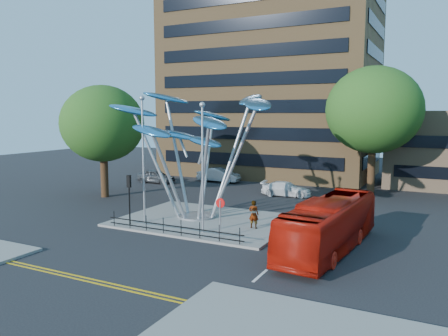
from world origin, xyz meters
The scene contains 18 objects.
ground centered at (0.00, 0.00, 0.00)m, with size 120.00×120.00×0.00m, color black.
traffic_island centered at (-1.00, 6.00, 0.07)m, with size 12.00×9.00×0.15m, color slate.
double_yellow_near centered at (0.00, -6.00, 0.01)m, with size 40.00×0.12×0.01m, color gold.
double_yellow_far centered at (0.00, -6.30, 0.01)m, with size 40.00×0.12×0.01m, color gold.
brick_tower centered at (-6.00, 32.00, 15.00)m, with size 25.00×15.00×30.00m, color olive.
tree_right centered at (8.00, 22.00, 8.04)m, with size 8.80×8.80×12.11m.
tree_left centered at (-14.00, 10.00, 6.79)m, with size 7.60×7.60×10.32m.
leaf_sculpture centered at (-2.07, 6.68, 6.87)m, with size 12.72×9.54×9.51m.
street_lamp_left centered at (-4.50, 3.50, 5.36)m, with size 0.36×0.36×8.80m.
street_lamp_right centered at (0.50, 3.00, 5.09)m, with size 0.36×0.36×8.30m.
traffic_light_island centered at (-5.00, 2.50, 2.61)m, with size 0.28×0.18×3.42m.
no_entry_sign_island centered at (2.00, 2.52, 1.82)m, with size 0.60×0.10×2.45m.
pedestrian_railing_front centered at (-1.00, 1.70, 0.55)m, with size 10.00×0.06×1.00m.
red_bus centered at (8.50, 3.37, 1.49)m, with size 2.51×10.73×2.99m, color #AC1407.
pedestrian centered at (3.00, 5.42, 1.09)m, with size 0.69×0.45×1.88m, color gray.
parked_car_left centered at (-14.57, 18.88, 0.75)m, with size 1.78×4.41×1.50m, color #44474C.
parked_car_mid centered at (-8.57, 22.58, 0.80)m, with size 1.70×4.87×1.60m, color #A9ACB1.
parked_car_right centered at (0.99, 18.00, 0.68)m, with size 1.90×4.66×1.35m, color silver.
Camera 1 is at (14.05, -20.74, 7.74)m, focal length 35.00 mm.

